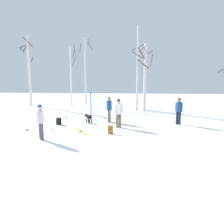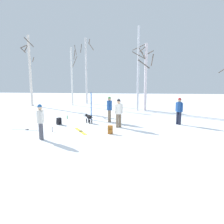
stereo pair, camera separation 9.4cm
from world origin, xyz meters
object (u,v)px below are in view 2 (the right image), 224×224
(ski_pair_planted_0, at_px, (91,106))
(backpack_0, at_px, (59,121))
(dog, at_px, (89,117))
(backpack_1, at_px, (110,130))
(person_1, at_px, (109,108))
(ski_poles_0, at_px, (180,110))
(person_3, at_px, (119,111))
(birch_tree_1, at_px, (72,75))
(birch_tree_2, at_px, (86,70))
(person_0, at_px, (179,109))
(water_bottle_1, at_px, (67,117))
(ski_poles_1, at_px, (119,108))
(water_bottle_0, at_px, (52,130))
(birch_tree_0, at_px, (30,69))
(ski_pair_lying_0, at_px, (26,130))
(ski_pair_lying_1, at_px, (80,131))
(person_2, at_px, (40,120))
(birch_tree_3, at_px, (138,68))

(ski_pair_planted_0, height_order, backpack_0, ski_pair_planted_0)
(dog, height_order, backpack_0, dog)
(dog, height_order, backpack_1, dog)
(person_1, bearing_deg, ski_poles_0, 10.06)
(person_3, xyz_separation_m, birch_tree_1, (-5.61, 9.89, 2.25))
(ski_pair_planted_0, height_order, birch_tree_2, birch_tree_2)
(birch_tree_1, height_order, birch_tree_2, birch_tree_2)
(person_0, bearing_deg, dog, -178.94)
(water_bottle_1, bearing_deg, ski_poles_1, 7.63)
(ski_pair_planted_0, relative_size, water_bottle_0, 7.33)
(person_0, distance_m, birch_tree_0, 16.06)
(person_1, xyz_separation_m, ski_pair_lying_0, (-4.51, -2.61, -0.97))
(ski_pair_planted_0, bearing_deg, water_bottle_1, 174.93)
(ski_pair_lying_1, bearing_deg, backpack_0, 138.64)
(ski_poles_1, bearing_deg, ski_pair_planted_0, -161.00)
(person_2, bearing_deg, birch_tree_2, 93.41)
(backpack_0, relative_size, backpack_1, 1.00)
(person_0, height_order, ski_pair_lying_1, person_0)
(ski_pair_lying_1, distance_m, backpack_0, 2.38)
(person_3, distance_m, ski_pair_lying_0, 5.42)
(person_0, distance_m, birch_tree_1, 13.03)
(person_1, height_order, backpack_1, person_1)
(ski_poles_0, xyz_separation_m, backpack_0, (-7.91, -1.94, -0.57))
(ski_poles_1, height_order, birch_tree_3, birch_tree_3)
(birch_tree_2, bearing_deg, person_2, -86.59)
(ski_pair_lying_0, bearing_deg, birch_tree_1, 92.06)
(person_1, relative_size, person_2, 1.00)
(person_0, relative_size, dog, 2.49)
(dog, distance_m, birch_tree_2, 11.41)
(person_1, distance_m, birch_tree_0, 12.25)
(ski_pair_planted_0, bearing_deg, backpack_1, -64.72)
(person_2, distance_m, dog, 4.20)
(person_0, relative_size, birch_tree_1, 0.27)
(ski_poles_1, bearing_deg, person_2, -121.21)
(ski_pair_lying_0, relative_size, birch_tree_3, 0.25)
(ski_pair_lying_0, xyz_separation_m, ski_pair_lying_1, (3.16, -0.05, 0.00))
(person_1, relative_size, dog, 2.49)
(person_1, bearing_deg, ski_pair_planted_0, 154.86)
(ski_pair_lying_1, relative_size, backpack_1, 3.43)
(birch_tree_1, bearing_deg, person_1, -59.70)
(ski_poles_0, bearing_deg, person_2, -145.85)
(dog, height_order, water_bottle_1, dog)
(person_3, xyz_separation_m, backpack_0, (-3.83, 0.40, -0.77))
(person_0, height_order, water_bottle_0, person_0)
(person_3, height_order, ski_poles_1, person_3)
(water_bottle_0, distance_m, birch_tree_0, 12.79)
(dog, distance_m, ski_poles_1, 2.61)
(ski_pair_planted_0, distance_m, ski_pair_lying_1, 3.44)
(person_3, distance_m, water_bottle_1, 4.59)
(ski_pair_lying_0, xyz_separation_m, birch_tree_1, (-0.40, 11.01, 3.22))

